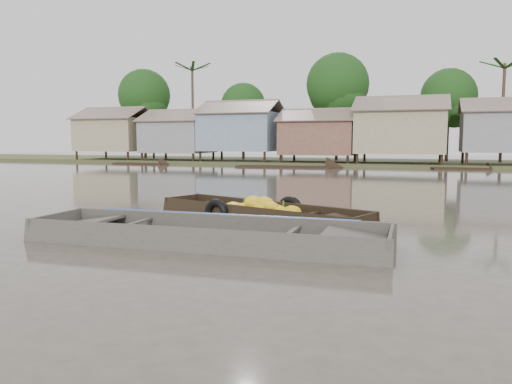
% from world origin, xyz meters
% --- Properties ---
extents(ground, '(120.00, 120.00, 0.00)m').
position_xyz_m(ground, '(0.00, 0.00, 0.00)').
color(ground, '#494138').
rests_on(ground, ground).
extents(riverbank, '(120.00, 12.47, 10.22)m').
position_xyz_m(riverbank, '(3.03, 31.86, 3.07)').
color(riverbank, '#384723').
rests_on(riverbank, ground).
extents(banana_boat, '(6.08, 3.46, 0.86)m').
position_xyz_m(banana_boat, '(0.38, 1.54, 0.17)').
color(banana_boat, black).
rests_on(banana_boat, ground).
extents(viewer_boat, '(7.29, 2.07, 0.58)m').
position_xyz_m(viewer_boat, '(0.35, -1.49, 0.06)').
color(viewer_boat, '#3F3B35').
rests_on(viewer_boat, ground).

